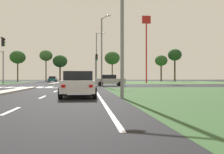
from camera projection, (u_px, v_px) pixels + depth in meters
ground_plane at (43, 86)px, 34.20m from camera, size 200.00×200.00×0.00m
grass_verge_far_right at (164, 82)px, 61.21m from camera, size 35.00×35.00×0.01m
median_island_far at (62, 82)px, 59.07m from camera, size 1.20×36.00×0.14m
lane_dash_near at (11, 111)px, 8.37m from camera, size 0.14×2.00×0.01m
lane_dash_second at (43, 97)px, 14.34m from camera, size 0.14×2.00×0.01m
lane_dash_third at (56, 91)px, 20.31m from camera, size 0.14×2.00×0.01m
edge_line_right at (98, 94)px, 17.01m from camera, size 0.14×24.00×0.01m
stop_bar_near at (67, 88)px, 27.63m from camera, size 6.40×0.50×0.01m
crosswalk_bar_third at (0, 87)px, 28.61m from camera, size 0.70×2.80×0.01m
crosswalk_bar_fourth at (10, 87)px, 28.72m from camera, size 0.70×2.80×0.01m
crosswalk_bar_fifth at (20, 87)px, 28.84m from camera, size 0.70×2.80×0.01m
crosswalk_bar_sixth at (30, 87)px, 28.96m from camera, size 0.70×2.80×0.01m
crosswalk_bar_seventh at (40, 87)px, 29.08m from camera, size 0.70×2.80×0.01m
crosswalk_bar_eighth at (50, 87)px, 29.20m from camera, size 0.70×2.80×0.01m
car_navy_second at (81, 81)px, 24.86m from camera, size 2.05×4.46×1.56m
car_silver_third at (110, 80)px, 33.50m from camera, size 4.16×1.94×1.54m
car_teal_fourth at (53, 79)px, 60.33m from camera, size 1.97×4.31×1.47m
car_white_fifth at (79, 84)px, 14.44m from camera, size 2.05×4.35×1.52m
traffic_signal_far_right at (96, 63)px, 39.83m from camera, size 0.32×4.59×5.06m
street_lamp_near at (119, 18)px, 13.70m from camera, size 1.86×0.99×8.01m
street_lamp_second at (102, 48)px, 32.26m from camera, size 1.11×2.50×9.09m
street_lamp_third at (97, 55)px, 49.91m from camera, size 1.72×1.67×10.35m
fastfood_pole_sign at (146, 35)px, 51.08m from camera, size 1.80×0.40×14.14m
treeline_second at (18, 57)px, 68.89m from camera, size 4.33×4.33×8.80m
treeline_third at (46, 56)px, 69.11m from camera, size 3.64×3.64×8.99m
treeline_fourth at (60, 61)px, 69.77m from camera, size 4.13×4.13×7.63m
treeline_fifth at (112, 58)px, 70.41m from camera, size 4.42×4.42×8.71m
treeline_sixth at (161, 61)px, 71.81m from camera, size 3.69×3.69×7.77m
treeline_seventh at (175, 55)px, 72.12m from camera, size 4.05×4.05×9.64m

